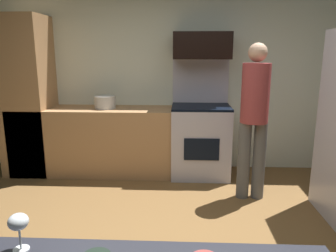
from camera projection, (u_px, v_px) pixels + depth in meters
The scene contains 8 objects.
wall_back at pixel (170, 76), 4.55m from camera, with size 5.20×0.12×2.60m, color silver.
lower_cabinet_run at pixel (103, 141), 4.43m from camera, with size 2.40×0.60×0.90m, color #AD7E52.
cabinet_column at pixel (27, 97), 4.34m from camera, with size 0.60×0.60×2.10m, color #AD7E52.
oven_range at pixel (200, 137), 4.35m from camera, with size 0.76×0.65×1.54m.
microwave at pixel (202, 46), 4.17m from camera, with size 0.74×0.38×0.34m, color black.
person_cook at pixel (254, 114), 3.53m from camera, with size 0.31×0.30×1.73m.
wine_glass_mid at pixel (18, 224), 1.20m from camera, with size 0.08×0.08×0.15m.
stock_pot at pixel (105, 102), 4.31m from camera, with size 0.28×0.28×0.17m, color #B9BAB9.
Camera 1 is at (0.19, -2.25, 1.63)m, focal length 34.68 mm.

